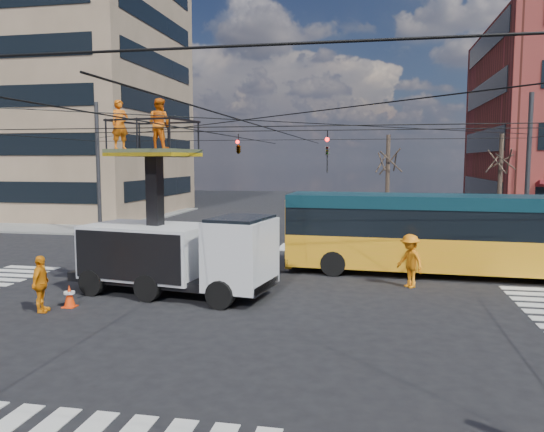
{
  "coord_description": "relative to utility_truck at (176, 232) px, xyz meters",
  "views": [
    {
      "loc": [
        4.29,
        -17.26,
        4.56
      ],
      "look_at": [
        0.37,
        2.96,
        2.4
      ],
      "focal_mm": 35.0,
      "sensor_mm": 36.0,
      "label": 1
    }
  ],
  "objects": [
    {
      "name": "tree_a",
      "position": [
        7.3,
        13.9,
        2.49
      ],
      "size": [
        2.0,
        2.0,
        6.0
      ],
      "color": "#382B21",
      "rests_on": "ground"
    },
    {
      "name": "overhead_network",
      "position": [
        2.23,
        0.8,
        2.15
      ],
      "size": [
        24.24,
        24.24,
        8.0
      ],
      "color": "#2D2D30",
      "rests_on": "ground"
    },
    {
      "name": "worker_ground",
      "position": [
        -3.23,
        -2.85,
        -1.27
      ],
      "size": [
        0.62,
        1.08,
        1.73
      ],
      "primitive_type": "imported",
      "rotation": [
        0.0,
        0.0,
        1.78
      ],
      "color": "orange",
      "rests_on": "ground"
    },
    {
      "name": "ground",
      "position": [
        2.3,
        0.4,
        -2.14
      ],
      "size": [
        120.0,
        120.0,
        0.0
      ],
      "primitive_type": "plane",
      "color": "black",
      "rests_on": "ground"
    },
    {
      "name": "sidewalk_nw",
      "position": [
        -18.7,
        21.4,
        -2.08
      ],
      "size": [
        18.0,
        18.0,
        0.12
      ],
      "primitive_type": "cube",
      "color": "slate",
      "rests_on": "ground"
    },
    {
      "name": "crosswalks",
      "position": [
        2.3,
        0.4,
        -2.13
      ],
      "size": [
        22.4,
        22.4,
        0.02
      ],
      "primitive_type": null,
      "color": "silver",
      "rests_on": "ground"
    },
    {
      "name": "utility_truck",
      "position": [
        0.0,
        0.0,
        0.0
      ],
      "size": [
        7.28,
        3.53,
        6.71
      ],
      "rotation": [
        0.0,
        0.0,
        -0.16
      ],
      "color": "black",
      "rests_on": "ground"
    },
    {
      "name": "city_bus",
      "position": [
        9.54,
        4.87,
        -0.41
      ],
      "size": [
        12.94,
        3.12,
        3.2
      ],
      "rotation": [
        0.0,
        0.0,
        -0.04
      ],
      "color": "#EEA516",
      "rests_on": "ground"
    },
    {
      "name": "tree_b",
      "position": [
        13.3,
        13.9,
        2.49
      ],
      "size": [
        2.0,
        2.0,
        6.0
      ],
      "color": "#382B21",
      "rests_on": "ground"
    },
    {
      "name": "flagger",
      "position": [
        7.89,
        2.51,
        -1.17
      ],
      "size": [
        1.33,
        1.43,
        1.93
      ],
      "primitive_type": "imported",
      "rotation": [
        0.0,
        0.0,
        -0.92
      ],
      "color": "orange",
      "rests_on": "ground"
    },
    {
      "name": "traffic_cone",
      "position": [
        -2.7,
        -2.19,
        -1.78
      ],
      "size": [
        0.36,
        0.36,
        0.71
      ],
      "primitive_type": "cone",
      "color": "#FF3A0A",
      "rests_on": "ground"
    },
    {
      "name": "building_tower",
      "position": [
        -19.68,
        24.38,
        12.87
      ],
      "size": [
        18.06,
        16.06,
        30.0
      ],
      "color": "#816C52",
      "rests_on": "ground"
    }
  ]
}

